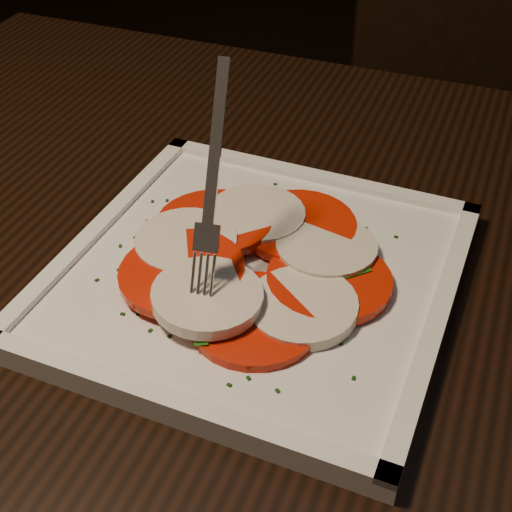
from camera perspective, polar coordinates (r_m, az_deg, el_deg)
table at (r=0.68m, az=4.78°, el=-7.22°), size 1.21×0.81×0.75m
chair at (r=1.27m, az=17.15°, el=8.89°), size 0.54×0.54×0.93m
plate at (r=0.59m, az=0.00°, el=-1.70°), size 0.32×0.32×0.01m
caprese_salad at (r=0.58m, az=-0.01°, el=-0.40°), size 0.24×0.25×0.02m
fork at (r=0.53m, az=-3.16°, el=6.98°), size 0.05×0.10×0.15m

